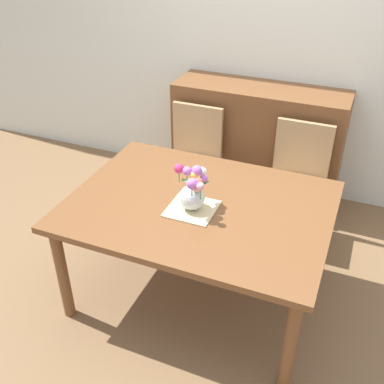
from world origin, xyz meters
TOP-DOWN VIEW (x-y plane):
  - ground_plane at (0.00, 0.00)m, footprint 12.00×12.00m
  - back_wall at (0.00, 1.60)m, footprint 7.00×0.10m
  - dining_table at (0.00, 0.00)m, footprint 1.55×1.16m
  - chair_left at (-0.43, 0.92)m, footprint 0.42×0.42m
  - chair_right at (0.43, 0.92)m, footprint 0.42×0.42m
  - dresser at (-0.00, 1.33)m, footprint 1.40×0.47m
  - placemat at (-0.02, -0.08)m, footprint 0.28×0.28m
  - flower_vase at (-0.01, -0.07)m, footprint 0.23×0.22m

SIDE VIEW (x-z plane):
  - ground_plane at x=0.00m, z-range 0.00..0.00m
  - dresser at x=0.00m, z-range 0.00..1.00m
  - chair_left at x=-0.43m, z-range 0.07..0.97m
  - chair_right at x=0.43m, z-range 0.07..0.97m
  - dining_table at x=0.00m, z-range 0.29..1.01m
  - placemat at x=-0.02m, z-range 0.72..0.73m
  - flower_vase at x=-0.01m, z-range 0.72..0.98m
  - back_wall at x=0.00m, z-range 0.00..2.80m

